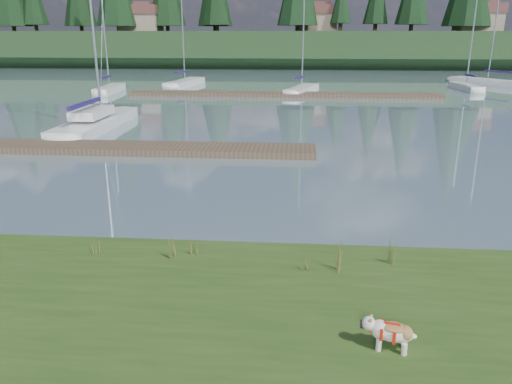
{
  "coord_description": "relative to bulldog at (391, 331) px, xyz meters",
  "views": [
    {
      "loc": [
        3.11,
        -12.43,
        5.13
      ],
      "look_at": [
        2.15,
        -0.5,
        1.29
      ],
      "focal_mm": 35.0,
      "sensor_mm": 36.0,
      "label": 1
    }
  ],
  "objects": [
    {
      "name": "ridge",
      "position": [
        -4.67,
        78.52,
        1.83
      ],
      "size": [
        200.0,
        20.0,
        5.0
      ],
      "primitive_type": "cube",
      "color": "#1A3118",
      "rests_on": "ground"
    },
    {
      "name": "sailboat_bg_4",
      "position": [
        14.05,
        41.99,
        -0.34
      ],
      "size": [
        1.67,
        6.4,
        9.52
      ],
      "rotation": [
        0.0,
        0.0,
        1.64
      ],
      "color": "white",
      "rests_on": "ground"
    },
    {
      "name": "sailboat_bg_0",
      "position": [
        -18.25,
        37.62,
        -0.34
      ],
      "size": [
        1.63,
        6.57,
        9.61
      ],
      "rotation": [
        0.0,
        0.0,
        1.63
      ],
      "color": "white",
      "rests_on": "ground"
    },
    {
      "name": "weed_1",
      "position": [
        -3.75,
        3.21,
        -0.13
      ],
      "size": [
        0.17,
        0.14,
        0.45
      ],
      "color": "#475B23",
      "rests_on": "bank"
    },
    {
      "name": "dock_near",
      "position": [
        -8.67,
        14.52,
        -0.52
      ],
      "size": [
        16.0,
        2.0,
        0.3
      ],
      "primitive_type": "cube",
      "color": "#4C3D2C",
      "rests_on": "ground"
    },
    {
      "name": "house_1",
      "position": [
        1.33,
        76.52,
        6.65
      ],
      "size": [
        6.3,
        5.3,
        4.65
      ],
      "color": "gray",
      "rests_on": "ridge"
    },
    {
      "name": "sailboat_bg_1",
      "position": [
        -12.66,
        44.09,
        -0.34
      ],
      "size": [
        2.92,
        8.54,
        12.46
      ],
      "rotation": [
        0.0,
        0.0,
        1.42
      ],
      "color": "white",
      "rests_on": "ground"
    },
    {
      "name": "dock_far",
      "position": [
        -2.67,
        35.52,
        -0.52
      ],
      "size": [
        26.0,
        2.2,
        0.3
      ],
      "primitive_type": "cube",
      "color": "#4C3D2C",
      "rests_on": "ground"
    },
    {
      "name": "bank",
      "position": [
        -4.67,
        -0.48,
        -0.49
      ],
      "size": [
        60.0,
        9.0,
        0.35
      ],
      "primitive_type": "cube",
      "color": "#2F4B1A",
      "rests_on": "ground"
    },
    {
      "name": "sailboat_bg_2",
      "position": [
        -0.93,
        38.47,
        -0.34
      ],
      "size": [
        3.44,
        7.4,
        11.03
      ],
      "rotation": [
        0.0,
        0.0,
        1.28
      ],
      "color": "white",
      "rests_on": "ground"
    },
    {
      "name": "house_0",
      "position": [
        -26.67,
        75.52,
        6.65
      ],
      "size": [
        6.3,
        5.3,
        4.65
      ],
      "color": "gray",
      "rests_on": "ridge"
    },
    {
      "name": "sailboat_bg_5",
      "position": [
        17.47,
        47.5,
        -0.35
      ],
      "size": [
        6.36,
        8.64,
        12.86
      ],
      "rotation": [
        0.0,
        0.0,
        2.13
      ],
      "color": "white",
      "rests_on": "ground"
    },
    {
      "name": "mud_lip",
      "position": [
        -4.67,
        3.92,
        -0.6
      ],
      "size": [
        60.0,
        0.5,
        0.14
      ],
      "primitive_type": "cube",
      "color": "#33281C",
      "rests_on": "ground"
    },
    {
      "name": "ground",
      "position": [
        -4.67,
        35.52,
        -0.67
      ],
      "size": [
        200.0,
        200.0,
        0.0
      ],
      "primitive_type": "plane",
      "color": "#78929E",
      "rests_on": "ground"
    },
    {
      "name": "weed_0",
      "position": [
        -4.23,
        3.03,
        -0.02
      ],
      "size": [
        0.17,
        0.14,
        0.7
      ],
      "color": "#475B23",
      "rests_on": "bank"
    },
    {
      "name": "weed_2",
      "position": [
        -0.57,
        2.68,
        -0.0
      ],
      "size": [
        0.17,
        0.14,
        0.75
      ],
      "color": "#475B23",
      "rests_on": "bank"
    },
    {
      "name": "weed_3",
      "position": [
        -5.99,
        3.13,
        -0.12
      ],
      "size": [
        0.17,
        0.14,
        0.47
      ],
      "color": "#475B23",
      "rests_on": "bank"
    },
    {
      "name": "weed_5",
      "position": [
        0.59,
        3.11,
        -0.03
      ],
      "size": [
        0.17,
        0.14,
        0.68
      ],
      "color": "#475B23",
      "rests_on": "bank"
    },
    {
      "name": "house_2",
      "position": [
        25.33,
        74.52,
        6.65
      ],
      "size": [
        6.3,
        5.3,
        4.65
      ],
      "color": "gray",
      "rests_on": "ridge"
    },
    {
      "name": "weed_4",
      "position": [
        -1.3,
        2.64,
        -0.14
      ],
      "size": [
        0.17,
        0.14,
        0.42
      ],
      "color": "#475B23",
      "rests_on": "bank"
    },
    {
      "name": "sailboat_main",
      "position": [
        -12.68,
        20.69,
        -0.25
      ],
      "size": [
        2.06,
        9.98,
        14.22
      ],
      "rotation": [
        0.0,
        0.0,
        1.58
      ],
      "color": "white",
      "rests_on": "ground"
    },
    {
      "name": "bulldog",
      "position": [
        0.0,
        0.0,
        0.0
      ],
      "size": [
        0.86,
        0.45,
        0.51
      ],
      "rotation": [
        0.0,
        0.0,
        2.92
      ],
      "color": "silver",
      "rests_on": "bank"
    }
  ]
}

